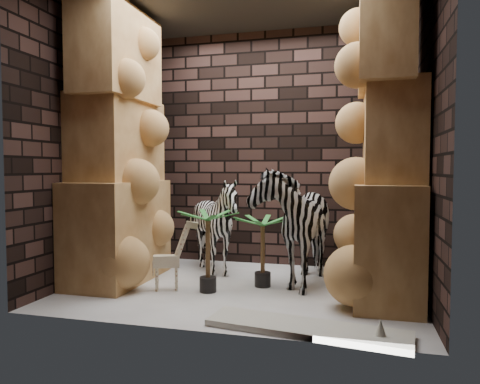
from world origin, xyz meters
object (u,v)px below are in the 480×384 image
(surfboard, at_px, (306,328))
(palm_front, at_px, (263,251))
(zebra_left, at_px, (216,231))
(palm_back, at_px, (208,251))
(giraffe_toy, at_px, (166,253))
(zebra_right, at_px, (295,215))

(surfboard, bearing_deg, palm_front, 124.18)
(zebra_left, height_order, surfboard, zebra_left)
(zebra_left, height_order, palm_back, zebra_left)
(zebra_left, relative_size, giraffe_toy, 1.47)
(palm_front, xyz_separation_m, palm_back, (-0.49, -0.34, 0.04))
(zebra_left, distance_m, giraffe_toy, 0.87)
(palm_back, relative_size, surfboard, 0.54)
(palm_front, relative_size, palm_back, 0.90)
(zebra_left, distance_m, surfboard, 2.09)
(giraffe_toy, relative_size, palm_back, 0.91)
(zebra_right, bearing_deg, zebra_left, 173.97)
(palm_back, height_order, surfboard, palm_back)
(zebra_left, xyz_separation_m, palm_back, (0.15, -0.77, -0.09))
(zebra_left, bearing_deg, palm_front, -27.50)
(zebra_right, height_order, giraffe_toy, zebra_right)
(palm_front, xyz_separation_m, surfboard, (0.58, -1.19, -0.35))
(palm_front, bearing_deg, zebra_right, 42.18)
(palm_front, bearing_deg, palm_back, -145.60)
(zebra_left, bearing_deg, zebra_right, -3.47)
(giraffe_toy, relative_size, surfboard, 0.50)
(zebra_right, xyz_separation_m, giraffe_toy, (-1.22, -0.66, -0.36))
(palm_back, bearing_deg, surfboard, -38.27)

